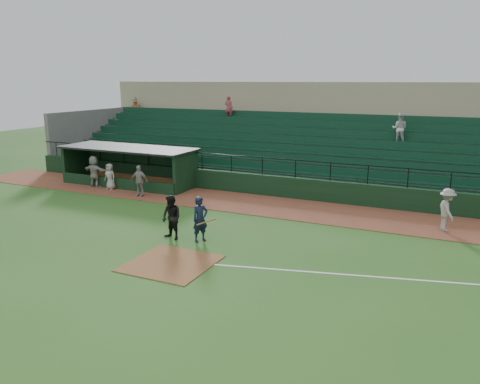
% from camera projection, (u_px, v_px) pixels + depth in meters
% --- Properties ---
extents(ground, '(90.00, 90.00, 0.00)m').
position_uv_depth(ground, '(185.00, 255.00, 18.12)').
color(ground, '#28531A').
rests_on(ground, ground).
extents(warning_track, '(40.00, 4.00, 0.03)m').
position_uv_depth(warning_track, '(264.00, 205.00, 25.16)').
color(warning_track, brown).
rests_on(warning_track, ground).
extents(home_plate_dirt, '(3.00, 3.00, 0.03)m').
position_uv_depth(home_plate_dirt, '(171.00, 263.00, 17.24)').
color(home_plate_dirt, brown).
rests_on(home_plate_dirt, ground).
extents(foul_line, '(17.49, 4.44, 0.01)m').
position_uv_depth(foul_line, '(406.00, 279.00, 15.89)').
color(foul_line, white).
rests_on(foul_line, ground).
extents(stadium_structure, '(38.00, 13.08, 6.40)m').
position_uv_depth(stadium_structure, '(311.00, 144.00, 32.08)').
color(stadium_structure, black).
rests_on(stadium_structure, ground).
extents(dugout, '(8.90, 3.20, 2.42)m').
position_uv_depth(dugout, '(133.00, 163.00, 30.24)').
color(dugout, black).
rests_on(dugout, ground).
extents(batter_at_plate, '(1.17, 0.83, 1.91)m').
position_uv_depth(batter_at_plate, '(200.00, 219.00, 19.42)').
color(batter_at_plate, black).
rests_on(batter_at_plate, ground).
extents(umpire, '(1.07, 0.93, 1.89)m').
position_uv_depth(umpire, '(172.00, 218.00, 19.68)').
color(umpire, black).
rests_on(umpire, ground).
extents(runner, '(1.12, 1.42, 1.92)m').
position_uv_depth(runner, '(447.00, 210.00, 20.67)').
color(runner, '#9B9691').
rests_on(runner, warning_track).
extents(dugout_player_a, '(1.10, 0.57, 1.80)m').
position_uv_depth(dugout_player_a, '(139.00, 181.00, 26.90)').
color(dugout_player_a, '#9E9A94').
rests_on(dugout_player_a, warning_track).
extents(dugout_player_b, '(0.81, 0.55, 1.59)m').
position_uv_depth(dugout_player_b, '(110.00, 176.00, 28.61)').
color(dugout_player_b, '#A9A49E').
rests_on(dugout_player_b, warning_track).
extents(dugout_player_c, '(1.85, 0.68, 1.97)m').
position_uv_depth(dugout_player_c, '(94.00, 171.00, 29.18)').
color(dugout_player_c, '#A9A59E').
rests_on(dugout_player_c, warning_track).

